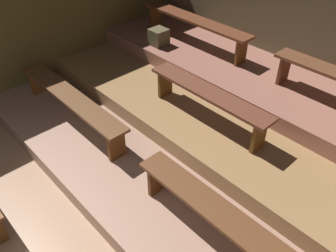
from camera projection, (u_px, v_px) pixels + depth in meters
name	position (u px, v px, depth m)	size (l,w,h in m)	color
ground	(166.00, 169.00, 4.74)	(6.80, 6.11, 0.08)	#936C50
wall_back	(291.00, 33.00, 5.45)	(6.80, 0.06, 2.29)	brown
wall_left	(43.00, 24.00, 5.75)	(0.06, 6.11, 2.29)	brown
platform_lower	(201.00, 138.00, 5.02)	(6.00, 3.92, 0.24)	#99715D
platform_middle	(232.00, 107.00, 5.22)	(6.00, 2.61, 0.24)	olive
platform_upper	(256.00, 80.00, 5.38)	(6.00, 1.47, 0.24)	#97604F
bench_lower_left	(70.00, 100.00, 4.91)	(2.39, 0.31, 0.46)	brown
bench_lower_right	(233.00, 227.00, 3.23)	(2.39, 0.31, 0.46)	brown
bench_middle_center	(208.00, 97.00, 4.56)	(1.92, 0.31, 0.46)	brown
bench_upper_left	(195.00, 23.00, 5.90)	(2.27, 0.31, 0.46)	brown
wooden_crate_upper	(159.00, 37.00, 6.02)	(0.28, 0.28, 0.28)	#4D462C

